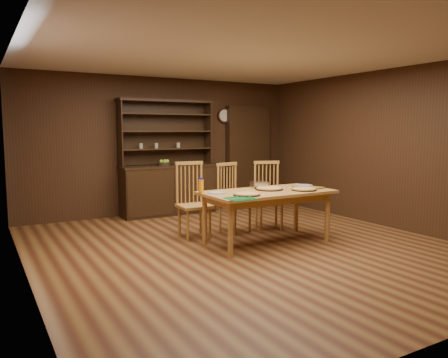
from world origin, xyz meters
TOP-DOWN VIEW (x-y plane):
  - floor at (0.00, 0.00)m, footprint 6.00×6.00m
  - room_shell at (0.00, 0.00)m, footprint 6.00×6.00m
  - china_hutch at (-0.00, 2.75)m, footprint 1.84×0.52m
  - doorway at (1.90, 2.90)m, footprint 1.00×0.18m
  - wall_clock at (1.35, 2.96)m, footprint 0.30×0.05m
  - dining_table at (0.40, 0.07)m, footprint 1.86×0.93m
  - chair_left at (-0.37, 0.94)m, footprint 0.49×0.46m
  - chair_center at (0.31, 0.92)m, footprint 0.54×0.53m
  - chair_right at (0.98, 0.87)m, footprint 0.57×0.56m
  - pizza_left at (-0.09, -0.15)m, footprint 0.36×0.36m
  - pizza_right at (0.88, -0.15)m, footprint 0.36×0.36m
  - pizza_center at (0.49, 0.15)m, footprint 0.40×0.40m
  - cooling_rack at (-0.32, -0.36)m, footprint 0.36×0.36m
  - plate_left at (-0.34, 0.21)m, footprint 0.25×0.25m
  - plate_right at (1.20, 0.23)m, footprint 0.27×0.27m
  - foil_dish at (0.48, 0.39)m, footprint 0.25×0.20m
  - juice_bottle at (-0.51, 0.36)m, footprint 0.07×0.07m
  - pot_holder_a at (1.17, -0.06)m, footprint 0.28×0.28m
  - pot_holder_b at (1.01, 0.11)m, footprint 0.28×0.28m
  - fruit_bowl at (-0.10, 2.69)m, footprint 0.26×0.26m

SIDE VIEW (x-z plane):
  - floor at x=0.00m, z-range 0.00..0.00m
  - chair_center at x=0.31m, z-range 0.03..1.13m
  - chair_right at x=0.98m, z-range 0.03..1.13m
  - china_hutch at x=0.00m, z-range -0.49..1.68m
  - chair_left at x=-0.37m, z-range 0.04..1.17m
  - dining_table at x=0.40m, z-range 0.29..1.04m
  - cooling_rack at x=-0.32m, z-range 0.75..0.76m
  - pot_holder_b at x=1.01m, z-range 0.75..0.77m
  - pot_holder_a at x=1.17m, z-range 0.75..0.77m
  - plate_right at x=1.20m, z-range 0.75..0.77m
  - plate_left at x=-0.34m, z-range 0.75..0.77m
  - pizza_center at x=0.49m, z-range 0.75..0.79m
  - pizza_left at x=-0.09m, z-range 0.75..0.79m
  - pizza_right at x=0.88m, z-range 0.75..0.79m
  - foil_dish at x=0.48m, z-range 0.75..0.84m
  - juice_bottle at x=-0.51m, z-range 0.74..0.95m
  - fruit_bowl at x=-0.10m, z-range 0.93..1.04m
  - doorway at x=1.90m, z-range 0.00..2.10m
  - room_shell at x=0.00m, z-range -1.42..4.58m
  - wall_clock at x=1.35m, z-range 1.75..2.05m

